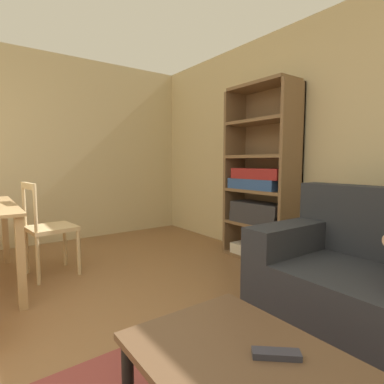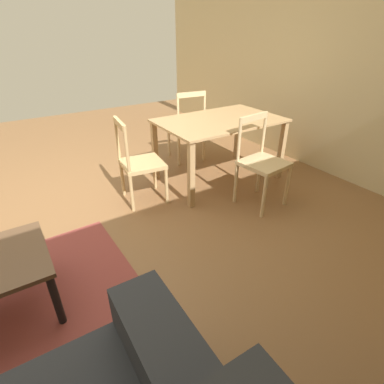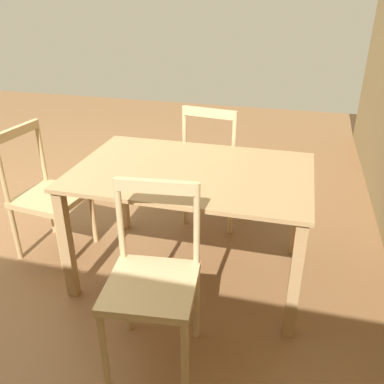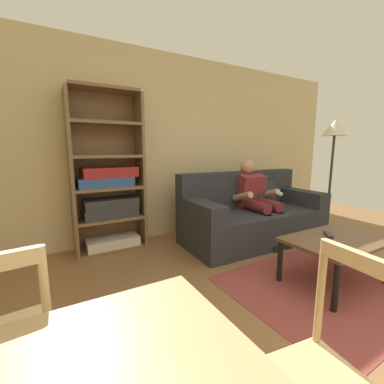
# 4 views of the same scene
# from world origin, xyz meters

# --- Properties ---
(wall_back) EXTENTS (6.51, 0.12, 2.60)m
(wall_back) POSITION_xyz_m (0.00, 3.16, 1.30)
(wall_back) COLOR #D1BC8C
(wall_back) RESTS_ON ground_plane
(couch) EXTENTS (2.03, 0.92, 0.95)m
(couch) POSITION_xyz_m (0.84, 2.29, 0.34)
(couch) COLOR #282B30
(couch) RESTS_ON ground_plane
(person_lounging) EXTENTS (0.60, 0.86, 1.13)m
(person_lounging) POSITION_xyz_m (0.91, 2.29, 0.59)
(person_lounging) COLOR maroon
(person_lounging) RESTS_ON ground_plane
(coffee_table) EXTENTS (0.92, 0.63, 0.44)m
(coffee_table) POSITION_xyz_m (0.68, 0.98, 0.38)
(coffee_table) COLOR brown
(coffee_table) RESTS_ON ground_plane
(tv_remote) EXTENTS (0.15, 0.16, 0.02)m
(tv_remote) POSITION_xyz_m (0.71, 1.07, 0.45)
(tv_remote) COLOR #2D2D38
(tv_remote) RESTS_ON coffee_table
(bookshelf) EXTENTS (0.86, 0.36, 1.99)m
(bookshelf) POSITION_xyz_m (-0.99, 2.91, 0.82)
(bookshelf) COLOR brown
(bookshelf) RESTS_ON ground_plane
(area_rug) EXTENTS (2.03, 1.45, 0.01)m
(area_rug) POSITION_xyz_m (0.68, 0.98, 0.00)
(area_rug) COLOR brown
(area_rug) RESTS_ON ground_plane
(floor_lamp) EXTENTS (0.36, 0.36, 1.72)m
(floor_lamp) POSITION_xyz_m (2.20, 2.02, 1.45)
(floor_lamp) COLOR black
(floor_lamp) RESTS_ON ground_plane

